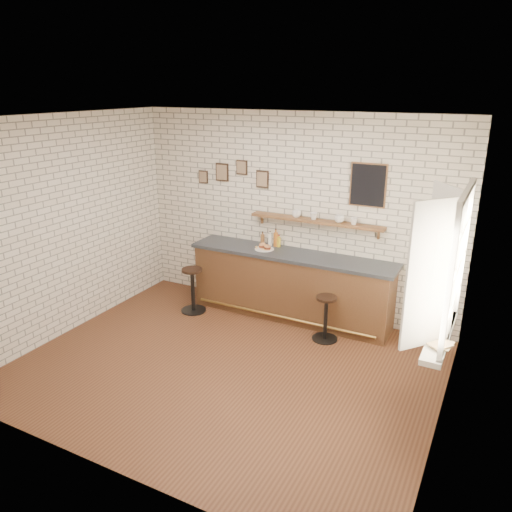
# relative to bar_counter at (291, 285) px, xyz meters

# --- Properties ---
(ground) EXTENTS (5.00, 5.00, 0.00)m
(ground) POSITION_rel_bar_counter_xyz_m (-0.12, -1.70, -0.51)
(ground) COLOR brown
(ground) RESTS_ON ground
(bar_counter) EXTENTS (3.10, 0.65, 1.01)m
(bar_counter) POSITION_rel_bar_counter_xyz_m (0.00, 0.00, 0.00)
(bar_counter) COLOR brown
(bar_counter) RESTS_ON ground
(sandwich_plate) EXTENTS (0.28, 0.28, 0.01)m
(sandwich_plate) POSITION_rel_bar_counter_xyz_m (-0.43, -0.02, 0.51)
(sandwich_plate) COLOR white
(sandwich_plate) RESTS_ON bar_counter
(ciabatta_sandwich) EXTENTS (0.24, 0.18, 0.07)m
(ciabatta_sandwich) POSITION_rel_bar_counter_xyz_m (-0.42, -0.02, 0.55)
(ciabatta_sandwich) COLOR tan
(ciabatta_sandwich) RESTS_ON sandwich_plate
(potato_chips) EXTENTS (0.26, 0.19, 0.00)m
(potato_chips) POSITION_rel_bar_counter_xyz_m (-0.44, -0.02, 0.52)
(potato_chips) COLOR #F2BE55
(potato_chips) RESTS_ON sandwich_plate
(bitters_bottle_brown) EXTENTS (0.06, 0.06, 0.20)m
(bitters_bottle_brown) POSITION_rel_bar_counter_xyz_m (-0.57, 0.19, 0.59)
(bitters_bottle_brown) COLOR brown
(bitters_bottle_brown) RESTS_ON bar_counter
(bitters_bottle_white) EXTENTS (0.06, 0.06, 0.23)m
(bitters_bottle_white) POSITION_rel_bar_counter_xyz_m (-0.44, 0.19, 0.60)
(bitters_bottle_white) COLOR white
(bitters_bottle_white) RESTS_ON bar_counter
(bitters_bottle_amber) EXTENTS (0.07, 0.07, 0.28)m
(bitters_bottle_amber) POSITION_rel_bar_counter_xyz_m (-0.35, 0.19, 0.62)
(bitters_bottle_amber) COLOR #A75A1B
(bitters_bottle_amber) RESTS_ON bar_counter
(condiment_bottle_yellow) EXTENTS (0.06, 0.06, 0.19)m
(condiment_bottle_yellow) POSITION_rel_bar_counter_xyz_m (-0.30, 0.19, 0.58)
(condiment_bottle_yellow) COLOR gold
(condiment_bottle_yellow) RESTS_ON bar_counter
(bar_stool_left) EXTENTS (0.39, 0.39, 0.70)m
(bar_stool_left) POSITION_rel_bar_counter_xyz_m (-1.41, -0.52, -0.13)
(bar_stool_left) COLOR black
(bar_stool_left) RESTS_ON ground
(bar_stool_right) EXTENTS (0.35, 0.35, 0.64)m
(bar_stool_right) POSITION_rel_bar_counter_xyz_m (0.72, -0.45, -0.16)
(bar_stool_right) COLOR black
(bar_stool_right) RESTS_ON ground
(wall_shelf) EXTENTS (2.00, 0.18, 0.18)m
(wall_shelf) POSITION_rel_bar_counter_xyz_m (0.28, 0.20, 0.97)
(wall_shelf) COLOR brown
(wall_shelf) RESTS_ON ground
(shelf_cup_a) EXTENTS (0.18, 0.18, 0.10)m
(shelf_cup_a) POSITION_rel_bar_counter_xyz_m (-0.02, 0.20, 1.05)
(shelf_cup_a) COLOR white
(shelf_cup_a) RESTS_ON wall_shelf
(shelf_cup_b) EXTENTS (0.14, 0.14, 0.10)m
(shelf_cup_b) POSITION_rel_bar_counter_xyz_m (0.25, 0.20, 1.04)
(shelf_cup_b) COLOR white
(shelf_cup_b) RESTS_ON wall_shelf
(shelf_cup_c) EXTENTS (0.16, 0.16, 0.11)m
(shelf_cup_c) POSITION_rel_bar_counter_xyz_m (0.63, 0.20, 1.05)
(shelf_cup_c) COLOR white
(shelf_cup_c) RESTS_ON wall_shelf
(shelf_cup_d) EXTENTS (0.11, 0.11, 0.10)m
(shelf_cup_d) POSITION_rel_bar_counter_xyz_m (0.84, 0.20, 1.04)
(shelf_cup_d) COLOR white
(shelf_cup_d) RESTS_ON wall_shelf
(back_wall_decor) EXTENTS (2.96, 0.02, 0.56)m
(back_wall_decor) POSITION_rel_bar_counter_xyz_m (0.11, 0.28, 1.54)
(back_wall_decor) COLOR black
(back_wall_decor) RESTS_ON ground
(window_sill) EXTENTS (0.20, 1.35, 0.06)m
(window_sill) POSITION_rel_bar_counter_xyz_m (2.28, -1.40, 0.39)
(window_sill) COLOR white
(window_sill) RESTS_ON ground
(casement_window) EXTENTS (0.40, 1.30, 1.56)m
(casement_window) POSITION_rel_bar_counter_xyz_m (2.24, -1.40, 1.14)
(casement_window) COLOR white
(casement_window) RESTS_ON ground
(book_lower) EXTENTS (0.20, 0.25, 0.02)m
(book_lower) POSITION_rel_bar_counter_xyz_m (2.26, -1.69, 0.43)
(book_lower) COLOR tan
(book_lower) RESTS_ON window_sill
(book_upper) EXTENTS (0.25, 0.26, 0.02)m
(book_upper) POSITION_rel_bar_counter_xyz_m (2.26, -1.70, 0.45)
(book_upper) COLOR tan
(book_upper) RESTS_ON book_lower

